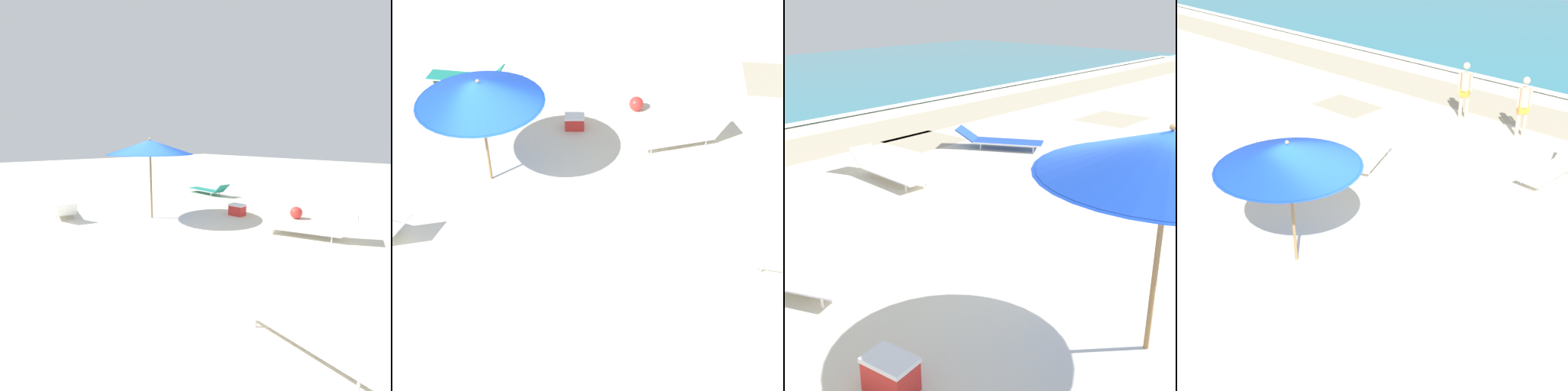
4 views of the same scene
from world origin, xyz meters
TOP-DOWN VIEW (x-y plane):
  - ground_plane at (0.00, 0.01)m, footprint 60.00×60.00m
  - beach_umbrella at (-0.97, -0.85)m, footprint 2.64×2.64m
  - sun_lounger_under_umbrella at (4.37, 5.64)m, footprint 1.55×2.19m
  - sun_lounger_mid_beach_solo at (0.93, 5.79)m, footprint 0.75×2.19m
  - cooler_box at (-3.25, 0.71)m, footprint 0.41×0.54m

SIDE VIEW (x-z plane):
  - ground_plane at x=0.00m, z-range -0.16..0.00m
  - cooler_box at x=-3.25m, z-range 0.00..0.37m
  - sun_lounger_under_umbrella at x=4.37m, z-range -0.04..0.45m
  - sun_lounger_mid_beach_solo at x=0.93m, z-range -0.05..0.47m
  - beach_umbrella at x=-0.97m, z-range 0.96..3.45m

